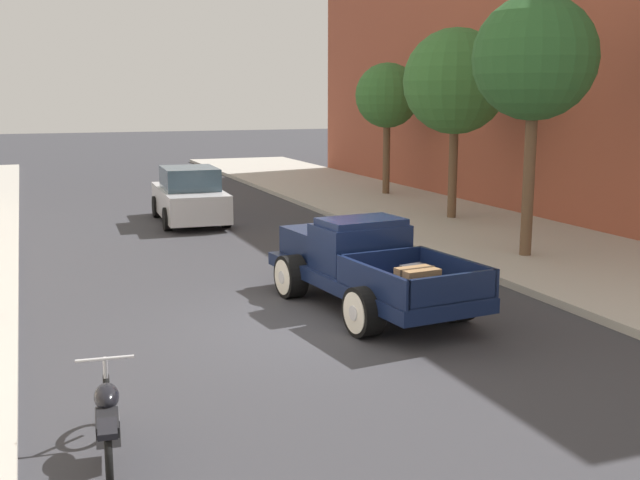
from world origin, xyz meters
The scene contains 8 objects.
ground_plane centered at (0.00, 0.00, 0.00)m, with size 140.00×140.00×0.00m, color #333338.
building_right_storefront centered at (16.00, 10.69, 5.36)m, with size 12.00×28.00×10.72m, color brown.
hotrod_truck_navy centered at (1.30, 0.83, 0.75)m, with size 2.53×5.06×1.58m.
motorcycle_parked centered at (-3.61, -3.75, 0.44)m, with size 0.62×2.12×0.93m.
car_background_silver centered at (0.27, 11.11, 0.77)m, with size 2.01×4.37×1.65m.
street_tree_nearest centered at (6.30, 2.94, 4.50)m, with size 2.72×2.72×5.74m.
street_tree_second centered at (7.55, 8.37, 4.10)m, with size 3.04×3.04×5.49m.
street_tree_third centered at (8.21, 14.22, 3.69)m, with size 2.34×2.34×4.74m.
Camera 1 is at (-4.23, -11.56, 3.74)m, focal length 43.56 mm.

